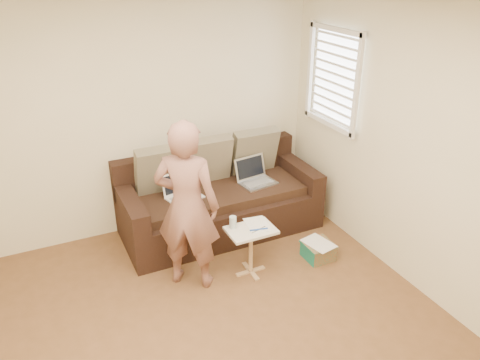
{
  "coord_description": "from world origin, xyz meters",
  "views": [
    {
      "loc": [
        -1.1,
        -2.59,
        2.91
      ],
      "look_at": [
        0.8,
        1.4,
        0.78
      ],
      "focal_mm": 35.49,
      "sensor_mm": 36.0,
      "label": 1
    }
  ],
  "objects_px": {
    "striped_box": "(318,250)",
    "laptop_silver": "(258,184)",
    "sofa": "(220,196)",
    "side_table": "(251,251)",
    "laptop_white": "(185,198)",
    "drinking_glass": "(233,222)",
    "person": "(187,206)"
  },
  "relations": [
    {
      "from": "laptop_white",
      "to": "drinking_glass",
      "type": "xyz_separation_m",
      "value": [
        0.23,
        -0.75,
        0.05
      ]
    },
    {
      "from": "laptop_silver",
      "to": "laptop_white",
      "type": "relative_size",
      "value": 1.09
    },
    {
      "from": "laptop_white",
      "to": "drinking_glass",
      "type": "relative_size",
      "value": 3.04
    },
    {
      "from": "laptop_silver",
      "to": "drinking_glass",
      "type": "relative_size",
      "value": 3.31
    },
    {
      "from": "side_table",
      "to": "sofa",
      "type": "bearing_deg",
      "value": 86.25
    },
    {
      "from": "person",
      "to": "side_table",
      "type": "relative_size",
      "value": 3.28
    },
    {
      "from": "laptop_silver",
      "to": "drinking_glass",
      "type": "distance_m",
      "value": 0.97
    },
    {
      "from": "laptop_white",
      "to": "striped_box",
      "type": "relative_size",
      "value": 1.23
    },
    {
      "from": "sofa",
      "to": "person",
      "type": "xyz_separation_m",
      "value": [
        -0.65,
        -0.76,
        0.4
      ]
    },
    {
      "from": "sofa",
      "to": "drinking_glass",
      "type": "bearing_deg",
      "value": -104.52
    },
    {
      "from": "laptop_white",
      "to": "side_table",
      "type": "relative_size",
      "value": 0.72
    },
    {
      "from": "sofa",
      "to": "person",
      "type": "relative_size",
      "value": 1.33
    },
    {
      "from": "sofa",
      "to": "side_table",
      "type": "bearing_deg",
      "value": -93.75
    },
    {
      "from": "laptop_white",
      "to": "side_table",
      "type": "xyz_separation_m",
      "value": [
        0.37,
        -0.85,
        -0.27
      ]
    },
    {
      "from": "striped_box",
      "to": "sofa",
      "type": "bearing_deg",
      "value": 125.25
    },
    {
      "from": "laptop_silver",
      "to": "laptop_white",
      "type": "bearing_deg",
      "value": 170.18
    },
    {
      "from": "laptop_silver",
      "to": "person",
      "type": "relative_size",
      "value": 0.24
    },
    {
      "from": "laptop_silver",
      "to": "striped_box",
      "type": "height_order",
      "value": "laptop_silver"
    },
    {
      "from": "person",
      "to": "striped_box",
      "type": "bearing_deg",
      "value": -152.94
    },
    {
      "from": "drinking_glass",
      "to": "striped_box",
      "type": "xyz_separation_m",
      "value": [
        0.89,
        -0.19,
        -0.47
      ]
    },
    {
      "from": "striped_box",
      "to": "laptop_silver",
      "type": "bearing_deg",
      "value": 104.91
    },
    {
      "from": "person",
      "to": "drinking_glass",
      "type": "height_order",
      "value": "person"
    },
    {
      "from": "striped_box",
      "to": "side_table",
      "type": "bearing_deg",
      "value": 173.37
    },
    {
      "from": "laptop_silver",
      "to": "drinking_glass",
      "type": "xyz_separation_m",
      "value": [
        -0.65,
        -0.72,
        0.05
      ]
    },
    {
      "from": "sofa",
      "to": "person",
      "type": "height_order",
      "value": "person"
    },
    {
      "from": "laptop_silver",
      "to": "laptop_white",
      "type": "xyz_separation_m",
      "value": [
        -0.88,
        0.02,
        0.0
      ]
    },
    {
      "from": "laptop_silver",
      "to": "drinking_glass",
      "type": "height_order",
      "value": "laptop_silver"
    },
    {
      "from": "sofa",
      "to": "striped_box",
      "type": "xyz_separation_m",
      "value": [
        0.69,
        -0.97,
        -0.33
      ]
    },
    {
      "from": "laptop_white",
      "to": "person",
      "type": "relative_size",
      "value": 0.22
    },
    {
      "from": "laptop_white",
      "to": "striped_box",
      "type": "bearing_deg",
      "value": -53.56
    },
    {
      "from": "laptop_silver",
      "to": "person",
      "type": "height_order",
      "value": "person"
    },
    {
      "from": "laptop_white",
      "to": "drinking_glass",
      "type": "height_order",
      "value": "laptop_white"
    }
  ]
}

